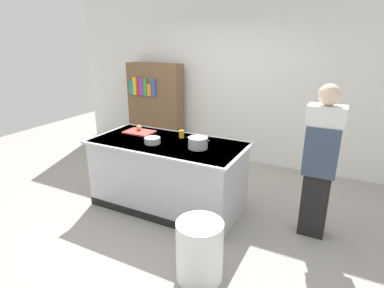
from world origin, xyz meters
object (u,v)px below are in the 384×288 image
Objects in this scene: mixing_bowl at (152,140)px; trash_bin at (200,251)px; onion at (139,128)px; bookshelf at (155,108)px; person_chef at (320,159)px; stock_pot at (198,143)px; juice_cup at (182,134)px.

mixing_bowl is 1.55m from trash_bin.
onion is at bearing 142.73° from mixing_bowl.
trash_bin is 3.71m from bookshelf.
person_chef reaches higher than onion.
onion is 0.25× the size of stock_pot.
onion is 0.04× the size of bookshelf.
stock_pot is 1.30m from trash_bin.
bookshelf is (-1.82, 1.84, -0.11)m from stock_pot.
bookshelf is (-2.33, 2.83, 0.56)m from trash_bin.
juice_cup is (-0.38, 0.28, -0.02)m from stock_pot.
stock_pot is 1.37m from person_chef.
onion is at bearing 141.26° from trash_bin.
trash_bin is 0.34× the size of person_chef.
stock_pot is 0.59m from mixing_bowl.
stock_pot is 0.51× the size of trash_bin.
onion is 0.67m from juice_cup.
bookshelf reaches higher than stock_pot.
stock_pot reaches higher than mixing_bowl.
stock_pot is 3.00× the size of juice_cup.
mixing_bowl is at bearing 140.66° from trash_bin.
trash_bin is at bearing -50.55° from bookshelf.
juice_cup is 0.06× the size of person_chef.
person_chef is 3.54m from bookshelf.
trash_bin is (0.88, -1.27, -0.65)m from juice_cup.
bookshelf is (-1.44, 1.56, -0.10)m from juice_cup.
person_chef reaches higher than stock_pot.
stock_pot is at bearing -36.30° from juice_cup.
juice_cup is 1.72m from person_chef.
juice_cup is 0.17× the size of trash_bin.
mixing_bowl is at bearing -170.45° from stock_pot.
bookshelf is at bearing 116.11° from onion.
onion is 2.10m from trash_bin.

